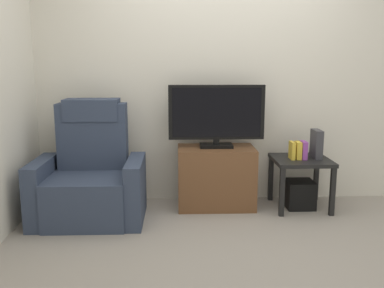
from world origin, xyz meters
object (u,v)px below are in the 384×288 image
Objects in this scene: side_table at (301,166)px; book_middle at (298,150)px; book_leftmost at (292,150)px; book_rightmost at (303,150)px; tv_stand at (216,177)px; television at (217,115)px; recliner_armchair at (90,178)px; game_console at (316,144)px; subwoofer_box at (299,194)px.

side_table is 3.20× the size of book_middle.
book_leftmost is 0.11m from book_rightmost.
tv_stand is at bearing 174.17° from book_rightmost.
book_leftmost is at bearing -8.18° from television.
book_leftmost is at bearing 180.00° from book_middle.
side_table is 0.17m from book_middle.
recliner_armchair is 6.39× the size of book_middle.
game_console is (0.97, -0.06, 0.34)m from tv_stand.
tv_stand is 0.69× the size of recliner_armchair.
tv_stand is at bearing 173.28° from book_leftmost.
game_console is (0.24, 0.03, 0.05)m from book_leftmost.
subwoofer_box is 0.45m from book_rightmost.
television is (-0.00, 0.02, 0.62)m from tv_stand.
recliner_armchair is 2.03m from book_rightmost.
television reaches higher than game_console.
subwoofer_box is at bearing 45.00° from side_table.
television is 3.34× the size of game_console.
recliner_armchair is 2.03m from subwoofer_box.
tv_stand is at bearing -90.00° from television.
tv_stand is 1.03m from game_console.
book_leftmost is 0.25m from game_console.
book_middle reaches higher than side_table.
book_rightmost reaches higher than book_middle.
television reaches higher than book_rightmost.
book_rightmost reaches higher than side_table.
recliner_armchair is at bearing -174.42° from game_console.
book_middle is at bearing -154.89° from subwoofer_box.
tv_stand is 0.84m from book_middle.
game_console is at bearing 3.95° from subwoofer_box.
book_leftmost and book_middle have the same top height.
side_table is (0.82, -0.08, -0.50)m from television.
television is at bearing 175.63° from game_console.
book_rightmost is at bearing -61.65° from side_table.
tv_stand is 0.81× the size of television.
recliner_armchair is (-1.18, -0.28, -0.55)m from television.
side_table is at bearing 11.31° from book_leftmost.
subwoofer_box is (0.00, 0.00, -0.28)m from side_table.
book_rightmost is at bearing -7.11° from television.
book_leftmost reaches higher than subwoofer_box.
television is 1.33m from recliner_armchair.
subwoofer_box is 1.60× the size of book_middle.
side_table is 0.19m from book_leftmost.
recliner_armchair is at bearing -174.30° from side_table.
subwoofer_box is 0.46m from book_leftmost.
book_rightmost is at bearing -61.65° from subwoofer_box.
book_leftmost is 1.00× the size of book_middle.
recliner_armchair reaches higher than book_rightmost.
side_table is (0.82, -0.07, 0.12)m from tv_stand.
game_console reaches higher than book_rightmost.
television is at bearing 90.00° from tv_stand.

